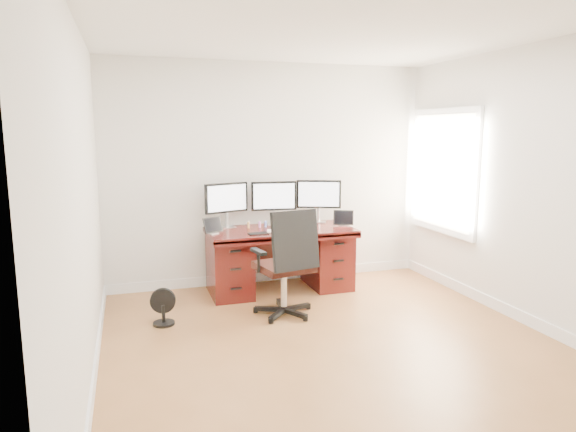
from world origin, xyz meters
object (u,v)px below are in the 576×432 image
object	(u,v)px
desk	(280,257)
keyboard	(281,231)
floor_fan	(163,308)
monitor_center	(274,198)
office_chair	(286,281)

from	to	relation	value
desk	keyboard	size ratio (longest dim) A/B	5.58
floor_fan	monitor_center	distance (m)	1.94
desk	floor_fan	bearing A→B (deg)	-152.47
monitor_center	office_chair	bearing A→B (deg)	-93.94
floor_fan	keyboard	world-z (taller)	keyboard
office_chair	keyboard	world-z (taller)	office_chair
office_chair	monitor_center	size ratio (longest dim) A/B	2.04
keyboard	floor_fan	bearing A→B (deg)	-141.93
desk	keyboard	xyz separation A→B (m)	(-0.04, -0.19, 0.36)
floor_fan	keyboard	xyz separation A→B (m)	(1.36, 0.55, 0.58)
monitor_center	desk	bearing A→B (deg)	-84.38
monitor_center	keyboard	bearing A→B (deg)	-90.23
desk	office_chair	size ratio (longest dim) A/B	1.52
keyboard	monitor_center	bearing A→B (deg)	100.41
desk	floor_fan	world-z (taller)	desk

